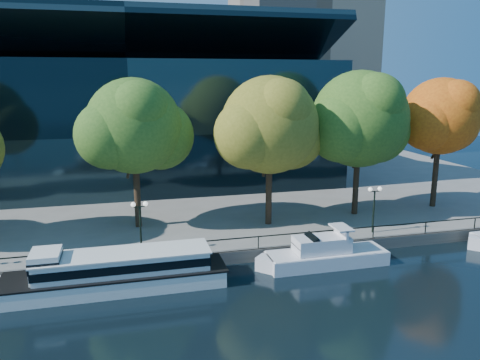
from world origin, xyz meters
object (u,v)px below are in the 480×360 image
object	(u,v)px
tree_2	(136,128)
lamp_2	(374,199)
cruiser_near	(322,254)
lamp_1	(140,215)
tour_boat	(111,271)
tree_4	(361,121)
tree_3	(272,127)
tree_5	(442,118)

from	to	relation	value
tree_2	lamp_2	xyz separation A→B (m)	(19.36, -6.60, -5.85)
lamp_2	cruiser_near	bearing A→B (deg)	-150.94
cruiser_near	lamp_1	distance (m)	14.11
lamp_2	tour_boat	bearing A→B (deg)	-170.38
cruiser_near	tree_4	bearing A→B (deg)	49.55
lamp_1	lamp_2	world-z (taller)	same
tree_4	lamp_1	size ratio (longest dim) A/B	3.42
tour_boat	tree_3	world-z (taller)	tree_3
tree_3	lamp_2	size ratio (longest dim) A/B	3.30
tree_2	lamp_1	world-z (taller)	tree_2
lamp_1	lamp_2	distance (m)	19.58
tree_4	tree_3	bearing A→B (deg)	-173.80
tree_3	lamp_1	size ratio (longest dim) A/B	3.30
lamp_1	lamp_2	xyz separation A→B (m)	(19.58, 0.00, 0.00)
lamp_1	tree_3	bearing A→B (deg)	20.88
tree_2	cruiser_near	bearing A→B (deg)	-37.52
cruiser_near	lamp_2	xyz separation A→B (m)	(6.25, 3.47, 3.05)
tree_2	tree_5	xyz separation A→B (m)	(29.93, -0.60, 0.29)
tree_4	tree_2	bearing A→B (deg)	176.96
tree_2	lamp_2	bearing A→B (deg)	-18.81
lamp_1	tree_2	bearing A→B (deg)	88.09
tree_2	tree_4	distance (m)	20.79
tree_5	tree_4	bearing A→B (deg)	-176.86
tour_boat	lamp_1	xyz separation A→B (m)	(2.22, 3.69, 2.67)
tour_boat	tree_2	size ratio (longest dim) A/B	1.23
tree_4	tour_boat	bearing A→B (deg)	-158.39
tree_3	lamp_1	distance (m)	13.90
cruiser_near	lamp_2	distance (m)	7.77
tree_2	tree_4	world-z (taller)	tree_4
tour_boat	tree_5	size ratio (longest dim) A/B	1.24
tree_3	tree_5	world-z (taller)	tree_3
tour_boat	tree_4	size ratio (longest dim) A/B	1.17
cruiser_near	tree_4	distance (m)	14.90
tree_2	tree_4	size ratio (longest dim) A/B	0.95
tree_3	tree_4	xyz separation A→B (m)	(9.20, 1.00, 0.22)
tree_2	tree_3	size ratio (longest dim) A/B	0.99
cruiser_near	tree_5	bearing A→B (deg)	29.39
tour_boat	cruiser_near	distance (m)	15.56
cruiser_near	tree_5	xyz separation A→B (m)	(16.81, 9.47, 9.19)
tree_2	tree_5	world-z (taller)	tree_2
tree_5	lamp_2	size ratio (longest dim) A/B	3.25
tree_2	lamp_2	distance (m)	21.28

